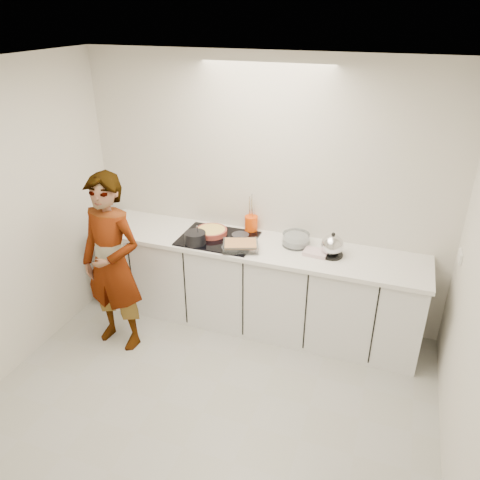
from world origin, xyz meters
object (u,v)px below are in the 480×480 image
(kettle, at_px, (332,246))
(mixing_bowl, at_px, (296,240))
(tart_dish, at_px, (211,231))
(hob, at_px, (218,238))
(baking_dish, at_px, (241,245))
(cook, at_px, (112,264))
(utensil_crock, at_px, (251,224))
(saucepan, at_px, (195,238))

(kettle, bearing_deg, mixing_bowl, 164.68)
(tart_dish, bearing_deg, hob, -32.10)
(baking_dish, xyz_separation_m, mixing_bowl, (0.46, 0.26, 0.01))
(hob, distance_m, tart_dish, 0.12)
(cook, bearing_deg, mixing_bowl, 34.13)
(baking_dish, relative_size, utensil_crock, 2.38)
(tart_dish, bearing_deg, cook, -132.03)
(mixing_bowl, xyz_separation_m, kettle, (0.35, -0.10, 0.04))
(hob, relative_size, cook, 0.42)
(tart_dish, xyz_separation_m, mixing_bowl, (0.83, 0.07, 0.01))
(baking_dish, height_order, kettle, kettle)
(hob, relative_size, baking_dish, 1.88)
(hob, distance_m, utensil_crock, 0.38)
(kettle, bearing_deg, saucepan, -170.64)
(utensil_crock, xyz_separation_m, cook, (-1.00, -0.95, -0.14))
(mixing_bowl, bearing_deg, hob, -170.32)
(cook, bearing_deg, tart_dish, 53.89)
(hob, xyz_separation_m, mixing_bowl, (0.74, 0.13, 0.05))
(baking_dish, height_order, mixing_bowl, mixing_bowl)
(hob, distance_m, baking_dish, 0.31)
(saucepan, distance_m, cook, 0.79)
(baking_dish, xyz_separation_m, utensil_crock, (-0.03, 0.41, 0.03))
(hob, distance_m, kettle, 1.09)
(tart_dish, distance_m, kettle, 1.19)
(saucepan, distance_m, utensil_crock, 0.61)
(hob, height_order, kettle, kettle)
(mixing_bowl, bearing_deg, cook, -151.79)
(baking_dish, relative_size, kettle, 1.64)
(saucepan, relative_size, mixing_bowl, 0.76)
(kettle, relative_size, utensil_crock, 1.45)
(kettle, height_order, cook, cook)
(mixing_bowl, relative_size, cook, 0.16)
(hob, relative_size, kettle, 3.09)
(hob, xyz_separation_m, utensil_crock, (0.25, 0.28, 0.07))
(kettle, bearing_deg, baking_dish, -168.31)
(kettle, xyz_separation_m, cook, (-1.85, -0.71, -0.16))
(saucepan, xyz_separation_m, baking_dish, (0.44, 0.04, -0.02))
(baking_dish, xyz_separation_m, kettle, (0.81, 0.17, 0.05))
(hob, relative_size, utensil_crock, 4.48)
(saucepan, distance_m, kettle, 1.27)
(hob, bearing_deg, baking_dish, -26.29)
(baking_dish, bearing_deg, kettle, 11.69)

